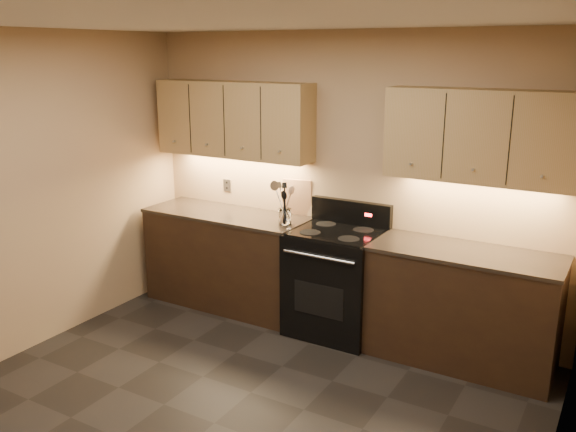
# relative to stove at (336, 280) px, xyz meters

# --- Properties ---
(floor) EXTENTS (4.00, 4.00, 0.00)m
(floor) POSITION_rel_stove_xyz_m (-0.08, -1.68, -0.48)
(floor) COLOR black
(floor) RESTS_ON ground
(ceiling) EXTENTS (4.00, 4.00, 0.00)m
(ceiling) POSITION_rel_stove_xyz_m (-0.08, -1.68, 2.12)
(ceiling) COLOR silver
(ceiling) RESTS_ON wall_back
(wall_back) EXTENTS (4.00, 0.04, 2.60)m
(wall_back) POSITION_rel_stove_xyz_m (-0.08, 0.32, 0.82)
(wall_back) COLOR #9F7D5D
(wall_back) RESTS_ON ground
(wall_left) EXTENTS (0.04, 4.00, 2.60)m
(wall_left) POSITION_rel_stove_xyz_m (-2.08, -1.68, 0.82)
(wall_left) COLOR #9F7D5D
(wall_left) RESTS_ON ground
(wall_right) EXTENTS (0.04, 4.00, 2.60)m
(wall_right) POSITION_rel_stove_xyz_m (1.92, -1.68, 0.82)
(wall_right) COLOR #9F7D5D
(wall_right) RESTS_ON ground
(counter_left) EXTENTS (1.62, 0.62, 0.93)m
(counter_left) POSITION_rel_stove_xyz_m (-1.18, 0.02, -0.01)
(counter_left) COLOR black
(counter_left) RESTS_ON ground
(counter_right) EXTENTS (1.46, 0.62, 0.93)m
(counter_right) POSITION_rel_stove_xyz_m (1.10, 0.02, -0.01)
(counter_right) COLOR black
(counter_right) RESTS_ON ground
(stove) EXTENTS (0.76, 0.68, 1.14)m
(stove) POSITION_rel_stove_xyz_m (0.00, 0.00, 0.00)
(stove) COLOR black
(stove) RESTS_ON ground
(upper_cab_left) EXTENTS (1.60, 0.30, 0.70)m
(upper_cab_left) POSITION_rel_stove_xyz_m (-1.18, 0.17, 1.32)
(upper_cab_left) COLOR #A47F52
(upper_cab_left) RESTS_ON wall_back
(upper_cab_right) EXTENTS (1.44, 0.30, 0.70)m
(upper_cab_right) POSITION_rel_stove_xyz_m (1.10, 0.17, 1.32)
(upper_cab_right) COLOR #A47F52
(upper_cab_right) RESTS_ON wall_back
(outlet_plate) EXTENTS (0.08, 0.01, 0.12)m
(outlet_plate) POSITION_rel_stove_xyz_m (-1.38, 0.31, 0.64)
(outlet_plate) COLOR #B2B5BA
(outlet_plate) RESTS_ON wall_back
(utensil_crock) EXTENTS (0.14, 0.14, 0.14)m
(utensil_crock) POSITION_rel_stove_xyz_m (-0.50, -0.04, 0.52)
(utensil_crock) COLOR white
(utensil_crock) RESTS_ON counter_left
(cutting_board) EXTENTS (0.27, 0.10, 0.34)m
(cutting_board) POSITION_rel_stove_xyz_m (-0.56, 0.29, 0.62)
(cutting_board) COLOR tan
(cutting_board) RESTS_ON counter_left
(wooden_spoon) EXTENTS (0.12, 0.16, 0.34)m
(wooden_spoon) POSITION_rel_stove_xyz_m (-0.52, -0.05, 0.63)
(wooden_spoon) COLOR tan
(wooden_spoon) RESTS_ON utensil_crock
(black_spoon) EXTENTS (0.10, 0.13, 0.31)m
(black_spoon) POSITION_rel_stove_xyz_m (-0.52, -0.01, 0.62)
(black_spoon) COLOR black
(black_spoon) RESTS_ON utensil_crock
(black_turner) EXTENTS (0.15, 0.17, 0.38)m
(black_turner) POSITION_rel_stove_xyz_m (-0.49, -0.05, 0.65)
(black_turner) COLOR black
(black_turner) RESTS_ON utensil_crock
(steel_spatula) EXTENTS (0.20, 0.10, 0.39)m
(steel_spatula) POSITION_rel_stove_xyz_m (-0.47, -0.01, 0.66)
(steel_spatula) COLOR silver
(steel_spatula) RESTS_ON utensil_crock
(steel_skimmer) EXTENTS (0.26, 0.15, 0.39)m
(steel_skimmer) POSITION_rel_stove_xyz_m (-0.47, -0.04, 0.66)
(steel_skimmer) COLOR silver
(steel_skimmer) RESTS_ON utensil_crock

